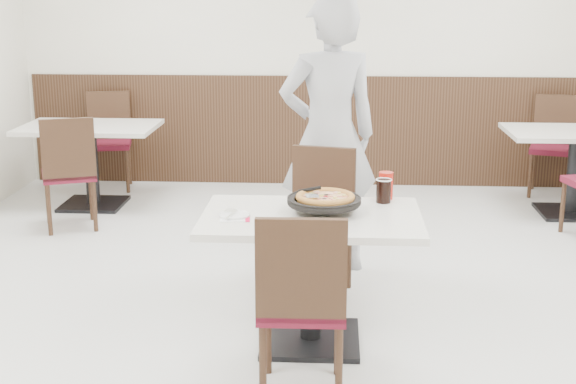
# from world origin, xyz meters

# --- Properties ---
(floor) EXTENTS (7.00, 7.00, 0.00)m
(floor) POSITION_xyz_m (0.00, 0.00, 0.00)
(floor) COLOR #B7B6B2
(floor) RESTS_ON ground
(wall_back) EXTENTS (6.00, 0.04, 2.80)m
(wall_back) POSITION_xyz_m (0.00, 3.50, 1.40)
(wall_back) COLOR silver
(wall_back) RESTS_ON floor
(wainscot_back) EXTENTS (5.90, 0.03, 1.10)m
(wainscot_back) POSITION_xyz_m (0.00, 3.48, 0.55)
(wainscot_back) COLOR black
(wainscot_back) RESTS_ON floor
(main_table) EXTENTS (1.21, 0.82, 0.75)m
(main_table) POSITION_xyz_m (0.01, -0.29, 0.38)
(main_table) COLOR silver
(main_table) RESTS_ON floor
(chair_near) EXTENTS (0.43, 0.43, 0.95)m
(chair_near) POSITION_xyz_m (-0.02, -0.86, 0.47)
(chair_near) COLOR black
(chair_near) RESTS_ON floor
(chair_far) EXTENTS (0.50, 0.50, 0.95)m
(chair_far) POSITION_xyz_m (0.02, 0.43, 0.47)
(chair_far) COLOR black
(chair_far) RESTS_ON floor
(trivet) EXTENTS (0.13, 0.13, 0.04)m
(trivet) POSITION_xyz_m (0.08, -0.23, 0.77)
(trivet) COLOR black
(trivet) RESTS_ON main_table
(pizza_pan) EXTENTS (0.34, 0.34, 0.01)m
(pizza_pan) POSITION_xyz_m (0.07, -0.25, 0.79)
(pizza_pan) COLOR black
(pizza_pan) RESTS_ON trivet
(pizza) EXTENTS (0.32, 0.32, 0.02)m
(pizza) POSITION_xyz_m (0.08, -0.21, 0.81)
(pizza) COLOR #BB7B32
(pizza) RESTS_ON pizza_pan
(pizza_server) EXTENTS (0.08, 0.10, 0.00)m
(pizza_server) POSITION_xyz_m (0.01, -0.24, 0.84)
(pizza_server) COLOR white
(pizza_server) RESTS_ON pizza
(napkin) EXTENTS (0.17, 0.17, 0.00)m
(napkin) POSITION_xyz_m (-0.41, -0.38, 0.75)
(napkin) COLOR white
(napkin) RESTS_ON main_table
(side_plate) EXTENTS (0.17, 0.17, 0.01)m
(side_plate) POSITION_xyz_m (-0.41, -0.36, 0.76)
(side_plate) COLOR silver
(side_plate) RESTS_ON napkin
(fork) EXTENTS (0.05, 0.17, 0.00)m
(fork) POSITION_xyz_m (-0.42, -0.38, 0.77)
(fork) COLOR white
(fork) RESTS_ON side_plate
(cola_glass) EXTENTS (0.09, 0.09, 0.13)m
(cola_glass) POSITION_xyz_m (0.41, -0.01, 0.81)
(cola_glass) COLOR black
(cola_glass) RESTS_ON main_table
(red_cup) EXTENTS (0.08, 0.08, 0.16)m
(red_cup) POSITION_xyz_m (0.43, 0.08, 0.83)
(red_cup) COLOR #AD140A
(red_cup) RESTS_ON main_table
(diner_person) EXTENTS (0.81, 0.65, 1.92)m
(diner_person) POSITION_xyz_m (0.08, 0.94, 0.96)
(diner_person) COLOR #A7A8AC
(diner_person) RESTS_ON floor
(bg_table_left) EXTENTS (1.23, 0.85, 0.75)m
(bg_table_left) POSITION_xyz_m (-2.09, 2.51, 0.38)
(bg_table_left) COLOR silver
(bg_table_left) RESTS_ON floor
(bg_chair_left_near) EXTENTS (0.54, 0.54, 0.95)m
(bg_chair_left_near) POSITION_xyz_m (-2.07, 1.82, 0.47)
(bg_chair_left_near) COLOR black
(bg_chair_left_near) RESTS_ON floor
(bg_chair_left_far) EXTENTS (0.49, 0.49, 0.95)m
(bg_chair_left_far) POSITION_xyz_m (-2.10, 3.14, 0.47)
(bg_chair_left_far) COLOR black
(bg_chair_left_far) RESTS_ON floor
(bg_table_right) EXTENTS (1.21, 0.82, 0.75)m
(bg_table_right) POSITION_xyz_m (2.22, 2.48, 0.38)
(bg_table_right) COLOR silver
(bg_table_right) RESTS_ON floor
(bg_chair_right_far) EXTENTS (0.53, 0.53, 0.95)m
(bg_chair_right_far) POSITION_xyz_m (2.21, 3.16, 0.47)
(bg_chair_right_far) COLOR black
(bg_chair_right_far) RESTS_ON floor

